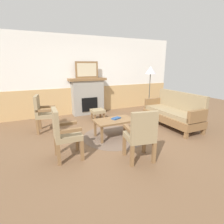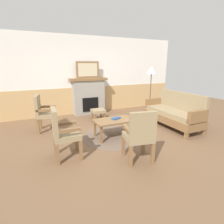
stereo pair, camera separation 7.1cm
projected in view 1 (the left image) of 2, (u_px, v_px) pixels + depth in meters
The scene contains 13 objects.
ground_plane at pixel (118, 137), 4.40m from camera, with size 14.00×14.00×0.00m, color brown.
wall_back at pixel (85, 77), 6.32m from camera, with size 7.20×0.14×2.70m.
fireplace at pixel (88, 96), 6.28m from camera, with size 1.30×0.44×1.28m.
framed_picture at pixel (87, 70), 6.04m from camera, with size 0.80×0.04×0.56m.
couch at pixel (173, 113), 5.06m from camera, with size 0.70×1.80×0.98m.
coffee_table at pixel (114, 122), 4.31m from camera, with size 0.96×0.56×0.44m.
round_rug at pixel (114, 136), 4.41m from camera, with size 1.56×1.56×0.01m, color brown.
book_on_table at pixel (116, 118), 4.36m from camera, with size 0.23×0.13×0.03m, color navy.
footstool at pixel (98, 112), 5.60m from camera, with size 0.40×0.40×0.36m.
armchair_near_fireplace at pixel (64, 132), 3.26m from camera, with size 0.50×0.50×0.98m.
armchair_by_window_left at pixel (43, 112), 4.62m from camera, with size 0.57×0.57×0.98m.
armchair_front_left at pixel (141, 134), 3.17m from camera, with size 0.56×0.56×0.98m.
floor_lamp_by_couch at pixel (150, 73), 5.99m from camera, with size 0.36×0.36×1.68m.
Camera 1 is at (-1.90, -3.62, 1.74)m, focal length 28.32 mm.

